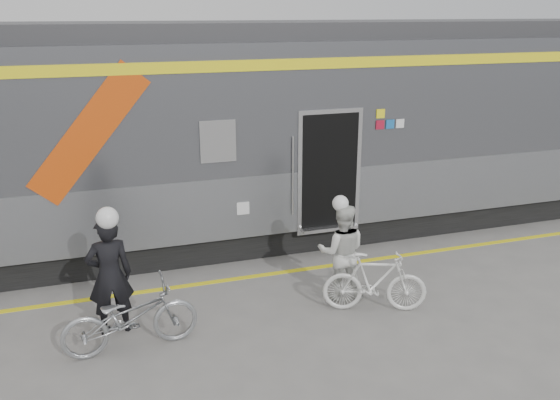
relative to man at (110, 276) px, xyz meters
name	(u,v)px	position (x,y,z in m)	size (l,w,h in m)	color
ground	(319,337)	(2.67, -1.05, -0.85)	(90.00, 90.00, 0.00)	slate
train	(190,136)	(1.73, 3.14, 1.21)	(24.00, 3.17, 4.10)	black
safety_strip	(272,274)	(2.67, 1.10, -0.84)	(24.00, 0.12, 0.01)	yellow
man	(110,276)	(0.00, 0.00, 0.00)	(0.62, 0.41, 1.70)	black
bicycle_left	(130,317)	(0.20, -0.55, -0.38)	(0.62, 1.78, 0.93)	#9FA2A6
woman	(342,252)	(3.43, -0.05, -0.08)	(0.74, 0.58, 1.53)	silver
bicycle_right	(375,282)	(3.73, -0.60, -0.38)	(0.44, 1.54, 0.93)	silver
helmet_man	(103,206)	(0.00, 0.00, 1.00)	(0.29, 0.29, 0.29)	white
helmet_woman	(344,197)	(3.43, -0.05, 0.80)	(0.24, 0.24, 0.24)	white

